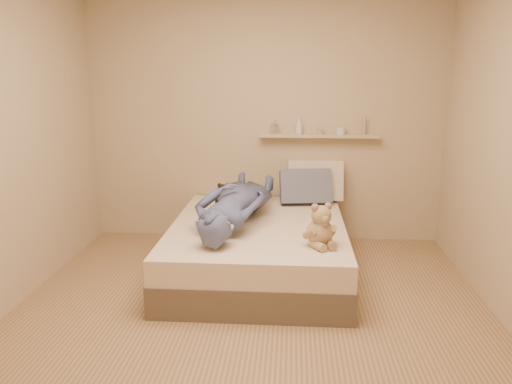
# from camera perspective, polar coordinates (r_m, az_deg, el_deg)

# --- Properties ---
(room) EXTENTS (3.80, 3.80, 3.80)m
(room) POSITION_cam_1_polar(r_m,az_deg,el_deg) (3.24, -0.84, 5.84)
(room) COLOR #9C7851
(room) RESTS_ON ground
(bed) EXTENTS (1.50, 1.90, 0.45)m
(bed) POSITION_cam_1_polar(r_m,az_deg,el_deg) (4.41, 0.27, -6.41)
(bed) COLOR brown
(bed) RESTS_ON floor
(game_console) EXTENTS (0.17, 0.11, 0.05)m
(game_console) POSITION_cam_1_polar(r_m,az_deg,el_deg) (3.79, -3.79, -4.08)
(game_console) COLOR #ACAEB3
(game_console) RESTS_ON bed
(teddy_bear) EXTENTS (0.27, 0.28, 0.34)m
(teddy_bear) POSITION_cam_1_polar(r_m,az_deg,el_deg) (3.79, 7.40, -4.14)
(teddy_bear) COLOR #9F8457
(teddy_bear) RESTS_ON bed
(dark_plush) EXTENTS (0.17, 0.17, 0.26)m
(dark_plush) POSITION_cam_1_polar(r_m,az_deg,el_deg) (4.73, -3.70, -0.73)
(dark_plush) COLOR black
(dark_plush) RESTS_ON bed
(pillow_cream) EXTENTS (0.56, 0.27, 0.43)m
(pillow_cream) POSITION_cam_1_polar(r_m,az_deg,el_deg) (5.09, 6.79, 1.25)
(pillow_cream) COLOR beige
(pillow_cream) RESTS_ON bed
(pillow_grey) EXTENTS (0.53, 0.33, 0.37)m
(pillow_grey) POSITION_cam_1_polar(r_m,az_deg,el_deg) (4.95, 5.67, 0.58)
(pillow_grey) COLOR slate
(pillow_grey) RESTS_ON bed
(person) EXTENTS (0.78, 1.60, 0.37)m
(person) POSITION_cam_1_polar(r_m,az_deg,el_deg) (4.31, -2.42, -1.18)
(person) COLOR #4D5879
(person) RESTS_ON bed
(wall_shelf) EXTENTS (1.20, 0.12, 0.03)m
(wall_shelf) POSITION_cam_1_polar(r_m,az_deg,el_deg) (5.09, 7.22, 6.39)
(wall_shelf) COLOR tan
(wall_shelf) RESTS_ON wall_back
(shelf_bottles) EXTENTS (0.95, 0.09, 0.18)m
(shelf_bottles) POSITION_cam_1_polar(r_m,az_deg,el_deg) (5.07, 6.42, 7.33)
(shelf_bottles) COLOR silver
(shelf_bottles) RESTS_ON wall_shelf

